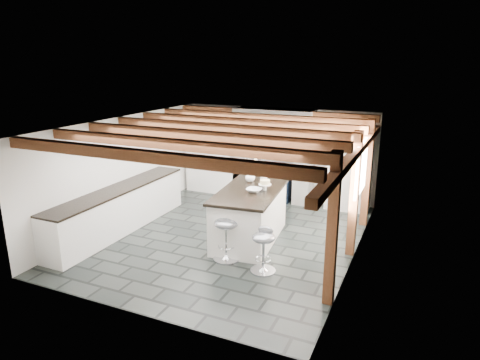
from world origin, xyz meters
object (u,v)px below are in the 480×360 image
at_px(bar_stool_near, 264,245).
at_px(bar_stool_far, 227,231).
at_px(range_cooker, 273,181).
at_px(kitchen_island, 250,214).

distance_m(bar_stool_near, bar_stool_far, 0.78).
bearing_deg(range_cooker, kitchen_island, -79.81).
relative_size(range_cooker, kitchen_island, 0.45).
bearing_deg(bar_stool_far, kitchen_island, 107.16).
relative_size(range_cooker, bar_stool_near, 1.26).
relative_size(range_cooker, bar_stool_far, 1.11).
distance_m(range_cooker, kitchen_island, 2.67).
distance_m(kitchen_island, bar_stool_near, 1.35).
distance_m(kitchen_island, bar_stool_far, 0.99).
height_order(range_cooker, bar_stool_far, range_cooker).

